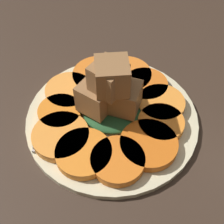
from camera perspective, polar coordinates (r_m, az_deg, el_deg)
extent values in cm
cube|color=#38281E|center=(51.92, 0.00, -2.17)|extent=(120.00, 120.00, 2.00)
cylinder|color=beige|center=(50.73, 0.00, -1.15)|extent=(27.68, 27.68, 1.00)
cylinder|color=white|center=(50.69, 0.00, -1.11)|extent=(22.15, 22.15, 1.00)
cylinder|color=orange|center=(47.67, -9.36, -4.36)|extent=(8.65, 8.65, 1.39)
cylinder|color=orange|center=(45.57, -5.20, -7.50)|extent=(8.26, 8.26, 1.39)
cylinder|color=orange|center=(44.74, 1.05, -8.88)|extent=(7.82, 7.82, 1.39)
cylinder|color=orange|center=(46.51, 6.71, -5.91)|extent=(8.61, 8.61, 1.39)
cylinder|color=orange|center=(49.05, 8.94, -2.07)|extent=(7.22, 7.22, 1.39)
cylinder|color=orange|center=(51.64, 8.92, 1.51)|extent=(7.78, 7.78, 1.39)
cylinder|color=orange|center=(54.14, 6.13, 4.85)|extent=(7.62, 7.62, 1.39)
cylinder|color=orange|center=(55.60, 2.54, 6.64)|extent=(9.04, 9.04, 1.39)
cylinder|color=orange|center=(55.55, -2.44, 6.60)|extent=(9.26, 9.26, 1.39)
cylinder|color=#F9953A|center=(53.37, -7.81, 3.77)|extent=(8.10, 8.10, 1.39)
cylinder|color=orange|center=(50.53, -9.51, -0.07)|extent=(6.96, 6.96, 1.39)
ellipsoid|color=#235128|center=(49.57, 0.00, -0.08)|extent=(9.27, 8.34, 1.79)
cube|color=#9E754C|center=(48.96, 0.22, 4.27)|extent=(5.26, 5.26, 4.07)
cube|color=olive|center=(47.18, -2.98, 2.48)|extent=(6.30, 6.30, 4.75)
cube|color=#9E754C|center=(48.40, 0.44, 2.99)|extent=(4.37, 4.37, 3.41)
cube|color=olive|center=(47.39, 2.28, 2.64)|extent=(5.21, 5.21, 4.56)
cube|color=olive|center=(43.88, -0.15, 6.73)|extent=(5.72, 5.72, 4.69)
cube|color=olive|center=(44.01, -0.74, 6.13)|extent=(5.97, 5.97, 4.42)
cube|color=#B2B2B7|center=(46.74, 1.77, -6.06)|extent=(13.03, 3.25, 0.40)
cube|color=#B2B2B7|center=(47.07, -7.20, -6.05)|extent=(1.94, 2.54, 0.40)
cube|color=#B2B2B7|center=(47.07, -11.38, -7.01)|extent=(5.11, 1.16, 0.40)
cube|color=#B2B2B7|center=(47.42, -11.28, -6.33)|extent=(5.11, 1.16, 0.40)
cube|color=#B2B2B7|center=(47.78, -11.18, -5.66)|extent=(5.11, 1.16, 0.40)
cube|color=#B2B2B7|center=(48.15, -11.09, -5.00)|extent=(5.11, 1.16, 0.40)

